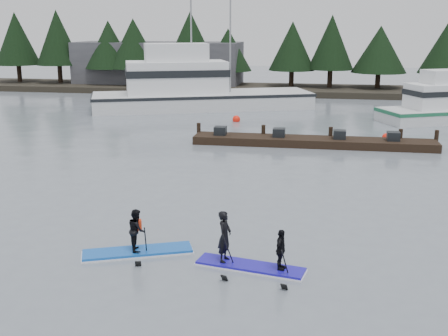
% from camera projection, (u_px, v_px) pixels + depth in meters
% --- Properties ---
extents(ground, '(160.00, 160.00, 0.00)m').
position_uv_depth(ground, '(191.00, 248.00, 17.86)').
color(ground, slate).
rests_on(ground, ground).
extents(far_shore, '(70.00, 8.00, 0.60)m').
position_uv_depth(far_shore, '(285.00, 90.00, 57.84)').
color(far_shore, '#2D281E').
rests_on(far_shore, ground).
extents(treeline, '(60.00, 4.00, 8.00)m').
position_uv_depth(treeline, '(284.00, 93.00, 57.92)').
color(treeline, black).
rests_on(treeline, ground).
extents(waterfront_building, '(18.00, 6.00, 5.00)m').
position_uv_depth(waterfront_building, '(159.00, 65.00, 61.56)').
color(waterfront_building, '#4C4C51').
rests_on(waterfront_building, ground).
extents(fishing_boat_large, '(18.68, 11.18, 10.16)m').
position_uv_depth(fishing_boat_large, '(196.00, 99.00, 47.06)').
color(fishing_boat_large, silver).
rests_on(fishing_boat_large, ground).
extents(floating_dock, '(14.01, 1.92, 0.47)m').
position_uv_depth(floating_dock, '(313.00, 142.00, 32.73)').
color(floating_dock, black).
rests_on(floating_dock, ground).
extents(buoy_d, '(0.48, 0.48, 0.48)m').
position_uv_depth(buoy_d, '(386.00, 139.00, 34.61)').
color(buoy_d, '#FF1D0C').
rests_on(buoy_d, ground).
extents(buoy_b, '(0.57, 0.57, 0.57)m').
position_uv_depth(buoy_b, '(236.00, 121.00, 40.93)').
color(buoy_b, '#FF1D0C').
rests_on(buoy_b, ground).
extents(buoy_a, '(0.48, 0.48, 0.48)m').
position_uv_depth(buoy_a, '(109.00, 113.00, 44.94)').
color(buoy_a, '#FF1D0C').
rests_on(buoy_a, ground).
extents(paddleboard_solo, '(3.41, 2.03, 1.87)m').
position_uv_depth(paddleboard_solo, '(137.00, 239.00, 17.28)').
color(paddleboard_solo, blue).
rests_on(paddleboard_solo, ground).
extents(paddleboard_duo, '(3.26, 1.51, 2.14)m').
position_uv_depth(paddleboard_duo, '(249.00, 250.00, 16.23)').
color(paddleboard_duo, '#1B12AC').
rests_on(paddleboard_duo, ground).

